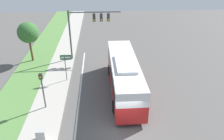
{
  "coord_description": "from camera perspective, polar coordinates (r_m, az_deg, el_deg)",
  "views": [
    {
      "loc": [
        -1.7,
        -12.37,
        11.52
      ],
      "look_at": [
        -0.46,
        6.39,
        1.72
      ],
      "focal_mm": 35.0,
      "sensor_mm": 36.0,
      "label": 1
    }
  ],
  "objects": [
    {
      "name": "ground_plane",
      "position": [
        16.99,
        3.08,
        -15.22
      ],
      "size": [
        80.0,
        80.0,
        0.0
      ],
      "primitive_type": "plane",
      "color": "#565451"
    },
    {
      "name": "lane_divider_near",
      "position": [
        17.01,
        -9.52,
        -15.57
      ],
      "size": [
        0.14,
        30.0,
        0.01
      ],
      "color": "silver",
      "rests_on": "ground_plane"
    },
    {
      "name": "pedestrian_signal",
      "position": [
        18.55,
        -17.78,
        -3.92
      ],
      "size": [
        0.28,
        0.34,
        3.34
      ],
      "color": "#4C4C51",
      "rests_on": "ground_plane"
    },
    {
      "name": "bus",
      "position": [
        20.35,
        3.16,
        -0.93
      ],
      "size": [
        2.6,
        10.66,
        3.37
      ],
      "color": "red",
      "rests_on": "ground_plane"
    },
    {
      "name": "street_sign",
      "position": [
        22.31,
        -12.01,
        1.82
      ],
      "size": [
        1.1,
        0.08,
        2.98
      ],
      "color": "#4C4C51",
      "rests_on": "ground_plane"
    },
    {
      "name": "roadside_tree",
      "position": [
        27.57,
        -21.08,
        9.06
      ],
      "size": [
        2.44,
        2.44,
        4.78
      ],
      "color": "brown",
      "rests_on": "grass_verge"
    },
    {
      "name": "signal_gantry",
      "position": [
        26.3,
        -6.42,
        11.86
      ],
      "size": [
        6.13,
        0.41,
        6.11
      ],
      "color": "#4C4C51",
      "rests_on": "ground_plane"
    },
    {
      "name": "utility_cabinet",
      "position": [
        16.48,
        -18.01,
        -15.8
      ],
      "size": [
        0.61,
        0.56,
        0.91
      ],
      "color": "#A8A8A3",
      "rests_on": "sidewalk"
    },
    {
      "name": "sidewalk",
      "position": [
        17.46,
        -18.37,
        -15.27
      ],
      "size": [
        2.8,
        80.0,
        0.12
      ],
      "color": "#ADA89E",
      "rests_on": "ground_plane"
    }
  ]
}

